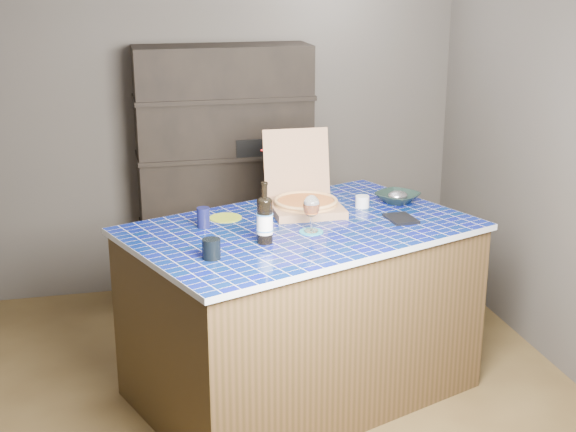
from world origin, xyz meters
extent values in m
plane|color=brown|center=(0.00, 0.00, 0.00)|extent=(3.50, 3.50, 0.00)
plane|color=#44403B|center=(0.00, 1.75, 1.25)|extent=(3.50, 0.00, 3.50)
plane|color=#44403B|center=(0.00, -1.75, 1.25)|extent=(3.50, 0.00, 3.50)
plane|color=#44403B|center=(1.75, 0.00, 1.25)|extent=(0.00, 3.50, 3.50)
cube|color=black|center=(0.00, 1.53, 0.90)|extent=(1.20, 0.40, 1.80)
cube|color=black|center=(0.25, 1.48, 1.12)|extent=(0.40, 0.32, 0.12)
cube|color=#4D341E|center=(0.18, 0.02, 0.47)|extent=(2.02, 1.65, 0.95)
cube|color=#051B4E|center=(0.18, 0.02, 0.97)|extent=(2.08, 1.70, 0.03)
cube|color=#95664D|center=(0.27, 0.27, 1.00)|extent=(0.39, 0.39, 0.04)
cube|color=#95664D|center=(0.27, 0.51, 1.22)|extent=(0.39, 0.09, 0.38)
cylinder|color=tan|center=(0.27, 0.27, 1.03)|extent=(0.36, 0.36, 0.01)
cylinder|color=maroon|center=(0.27, 0.27, 1.04)|extent=(0.32, 0.32, 0.01)
torus|color=tan|center=(0.27, 0.27, 1.05)|extent=(0.36, 0.36, 0.02)
cylinder|color=black|center=(-0.06, -0.20, 1.09)|extent=(0.08, 0.08, 0.22)
ellipsoid|color=black|center=(-0.06, -0.20, 1.20)|extent=(0.08, 0.08, 0.04)
cylinder|color=black|center=(-0.06, -0.20, 1.25)|extent=(0.03, 0.03, 0.09)
cylinder|color=white|center=(-0.06, -0.20, 1.08)|extent=(0.08, 0.08, 0.10)
cylinder|color=#3C7ECC|center=(-0.06, -0.20, 1.05)|extent=(0.08, 0.08, 0.01)
cylinder|color=#3C7ECC|center=(-0.06, -0.20, 1.13)|extent=(0.08, 0.08, 0.01)
cylinder|color=teal|center=(0.21, -0.09, 0.99)|extent=(0.13, 0.13, 0.01)
cylinder|color=white|center=(0.21, -0.09, 0.99)|extent=(0.08, 0.08, 0.01)
cylinder|color=white|center=(0.21, -0.09, 1.04)|extent=(0.01, 0.01, 0.08)
ellipsoid|color=white|center=(0.21, -0.09, 1.13)|extent=(0.09, 0.09, 0.12)
cylinder|color=#AF511C|center=(0.21, -0.09, 1.11)|extent=(0.07, 0.07, 0.05)
cylinder|color=white|center=(0.21, -0.09, 1.15)|extent=(0.07, 0.07, 0.02)
cylinder|color=black|center=(-0.36, -0.36, 1.03)|extent=(0.09, 0.09, 0.10)
cube|color=black|center=(0.74, 0.01, 0.99)|extent=(0.15, 0.20, 0.02)
imported|color=black|center=(0.84, 0.33, 1.01)|extent=(0.33, 0.33, 0.06)
ellipsoid|color=#A4A5AF|center=(0.84, 0.33, 1.02)|extent=(0.12, 0.10, 0.06)
cylinder|color=silver|center=(0.61, 0.28, 1.02)|extent=(0.08, 0.08, 0.07)
cylinder|color=#0E1034|center=(-0.33, 0.12, 1.04)|extent=(0.07, 0.07, 0.11)
cylinder|color=olive|center=(-0.19, 0.25, 0.99)|extent=(0.18, 0.18, 0.01)
camera|label=1|loc=(-0.81, -3.92, 2.32)|focal=50.00mm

